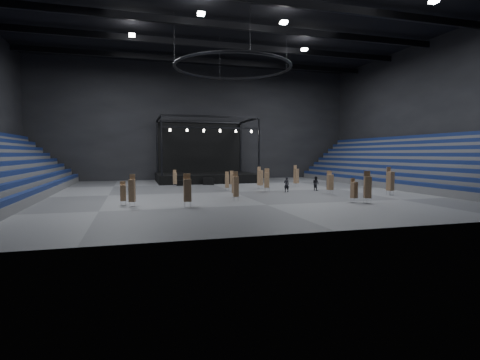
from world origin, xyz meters
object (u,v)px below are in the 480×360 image
object	(u,v)px
chair_stack_2	(236,186)
chair_stack_7	(132,190)
chair_stack_6	(390,181)
chair_stack_13	(235,185)
flight_case_mid	(209,181)
chair_stack_0	(367,187)
chair_stack_4	(260,177)
chair_stack_8	(330,182)
chair_stack_5	(296,176)
man_center	(286,185)
stage	(205,171)
chair_stack_10	(187,190)
flight_case_left	(180,183)
chair_stack_11	(267,179)
chair_stack_14	(175,178)
chair_stack_3	(232,179)
chair_stack_12	(123,193)
crew_member	(316,183)
chair_stack_1	(227,181)
flight_case_right	(228,181)
chair_stack_9	(354,190)

from	to	relation	value
chair_stack_2	chair_stack_7	size ratio (longest dim) A/B	1.02
chair_stack_6	chair_stack_13	xyz separation A→B (m)	(-15.11, 2.38, -0.28)
flight_case_mid	chair_stack_0	world-z (taller)	chair_stack_0
chair_stack_4	chair_stack_8	world-z (taller)	chair_stack_4
flight_case_mid	chair_stack_5	distance (m)	11.39
man_center	flight_case_mid	bearing A→B (deg)	-60.85
chair_stack_5	chair_stack_13	xyz separation A→B (m)	(-10.32, -9.05, -0.19)
stage	chair_stack_10	bearing A→B (deg)	-103.28
flight_case_left	chair_stack_11	bearing A→B (deg)	-52.03
flight_case_mid	chair_stack_0	bearing A→B (deg)	-67.45
chair_stack_10	chair_stack_14	xyz separation A→B (m)	(0.98, 18.17, -0.26)
chair_stack_0	chair_stack_3	bearing A→B (deg)	131.11
chair_stack_11	chair_stack_12	xyz separation A→B (m)	(-14.46, -6.91, -0.30)
chair_stack_5	chair_stack_8	bearing A→B (deg)	-112.85
chair_stack_12	chair_stack_4	bearing A→B (deg)	31.09
chair_stack_0	chair_stack_8	distance (m)	7.06
flight_case_mid	chair_stack_5	xyz separation A→B (m)	(9.91, -5.53, 0.89)
chair_stack_5	chair_stack_12	size ratio (longest dim) A/B	1.40
chair_stack_6	stage	bearing A→B (deg)	108.51
chair_stack_8	flight_case_mid	bearing A→B (deg)	127.71
flight_case_left	chair_stack_12	size ratio (longest dim) A/B	0.54
chair_stack_8	crew_member	distance (m)	3.86
flight_case_left	chair_stack_4	xyz separation A→B (m)	(8.34, -6.90, 0.98)
chair_stack_14	chair_stack_5	bearing A→B (deg)	-21.46
chair_stack_3	chair_stack_13	bearing A→B (deg)	-104.09
flight_case_mid	chair_stack_10	xyz separation A→B (m)	(-5.52, -19.94, 0.89)
chair_stack_0	chair_stack_10	distance (m)	14.58
stage	chair_stack_7	xyz separation A→B (m)	(-10.24, -24.68, -0.19)
chair_stack_1	chair_stack_2	world-z (taller)	chair_stack_2
man_center	chair_stack_7	bearing A→B (deg)	24.40
man_center	chair_stack_2	bearing A→B (deg)	39.73
chair_stack_2	man_center	distance (m)	9.13
chair_stack_6	chair_stack_13	bearing A→B (deg)	158.68
chair_stack_7	man_center	size ratio (longest dim) A/B	1.55
flight_case_mid	chair_stack_8	size ratio (longest dim) A/B	0.58
flight_case_left	chair_stack_6	distance (m)	24.83
flight_case_left	stage	bearing A→B (deg)	56.98
chair_stack_6	chair_stack_7	bearing A→B (deg)	170.64
flight_case_mid	flight_case_right	size ratio (longest dim) A/B	1.31
flight_case_right	chair_stack_4	distance (m)	8.25
chair_stack_9	chair_stack_14	distance (m)	22.92
chair_stack_6	crew_member	distance (m)	7.89
crew_member	chair_stack_11	bearing A→B (deg)	70.43
chair_stack_0	chair_stack_6	distance (m)	7.37
flight_case_left	chair_stack_8	distance (m)	19.42
chair_stack_12	chair_stack_10	bearing A→B (deg)	-31.13
chair_stack_0	flight_case_right	bearing A→B (deg)	124.61
chair_stack_6	chair_stack_10	size ratio (longest dim) A/B	1.08
chair_stack_0	man_center	distance (m)	10.55
chair_stack_10	chair_stack_12	bearing A→B (deg)	154.32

